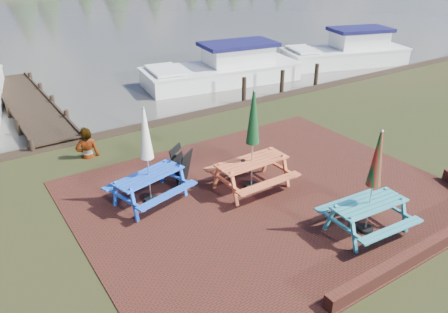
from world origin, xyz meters
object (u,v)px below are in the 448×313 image
Objects in this scene: picnic_table_red at (252,156)px; picnic_table_blue at (149,170)px; chalkboard at (182,166)px; boat_far at (347,53)px; picnic_table_teal at (370,199)px; boat_near at (225,70)px; person at (84,128)px; jetty at (30,104)px.

picnic_table_blue is (-2.44, 0.83, -0.07)m from picnic_table_red.
picnic_table_red is 2.69× the size of chalkboard.
boat_far is at bearing 11.41° from picnic_table_blue.
picnic_table_teal is 5.06m from picnic_table_blue.
picnic_table_blue is 11.06m from boat_near.
person is at bearing 125.20° from picnic_table_red.
chalkboard is 0.14× the size of boat_far.
picnic_table_teal is at bearing -96.99° from chalkboard.
picnic_table_red is 0.34× the size of boat_near.
chalkboard is at bearing 137.82° from picnic_table_red.
person reaches higher than boat_far.
picnic_table_teal is at bearing -70.80° from jetty.
picnic_table_blue is 9.00m from jetty.
picnic_table_red is at bearing -33.70° from picnic_table_blue.
jetty is 16.01m from boat_far.
jetty is 8.57m from boat_near.
jetty is at bearing 108.79° from picnic_table_red.
chalkboard is at bearing 133.86° from person.
picnic_table_red is at bearing 140.80° from person.
boat_far is at bearing 32.59° from picnic_table_red.
person reaches higher than chalkboard.
chalkboard reaches higher than jetty.
boat_far is at bearing -9.72° from chalkboard.
jetty is at bearing 100.95° from boat_far.
picnic_table_red reaches higher than chalkboard.
picnic_table_teal is 16.01m from boat_far.
picnic_table_blue reaches higher than chalkboard.
picnic_table_red is 2.58m from picnic_table_blue.
chalkboard is (-1.37, 1.21, -0.41)m from picnic_table_red.
picnic_table_red reaches higher than picnic_table_teal.
picnic_table_red reaches higher than boat_far.
picnic_table_red is 1.41× the size of person.
picnic_table_blue is at bearing 145.15° from boat_near.
chalkboard is at bearing 4.29° from picnic_table_blue.
picnic_table_blue reaches higher than boat_near.
chalkboard is (-2.33, 4.12, -0.33)m from picnic_table_teal.
boat_near is (7.52, 8.10, -0.45)m from picnic_table_blue.
picnic_table_red is 0.37× the size of boat_far.
picnic_table_blue is at bearing 136.16° from picnic_table_teal.
chalkboard is at bearing 148.20° from boat_near.
picnic_table_red reaches higher than jetty.
picnic_table_red reaches higher than boat_near.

